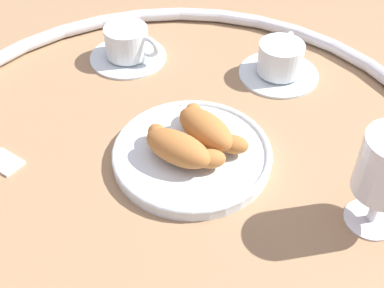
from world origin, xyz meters
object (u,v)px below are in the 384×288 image
object	(u,v)px
coffee_cup_near	(280,62)
sugar_packet	(4,161)
croissant_large	(179,148)
coffee_cup_far	(128,46)
pastry_plate	(192,154)
croissant_small	(207,129)

from	to	relation	value
coffee_cup_near	sugar_packet	xyz separation A→B (m)	(-0.30, -0.36, -0.02)
croissant_large	coffee_cup_near	size ratio (longest dim) A/B	0.99
croissant_large	sugar_packet	distance (m)	0.25
coffee_cup_far	sugar_packet	xyz separation A→B (m)	(-0.04, -0.30, -0.02)
pastry_plate	coffee_cup_far	distance (m)	0.28
croissant_small	coffee_cup_far	world-z (taller)	same
croissant_large	coffee_cup_far	size ratio (longest dim) A/B	0.99
pastry_plate	croissant_small	distance (m)	0.04
croissant_large	croissant_small	world-z (taller)	same
croissant_small	sugar_packet	bearing A→B (deg)	-151.56
croissant_small	coffee_cup_far	bearing A→B (deg)	142.54
sugar_packet	coffee_cup_near	bearing A→B (deg)	62.08
coffee_cup_far	coffee_cup_near	bearing A→B (deg)	11.84
pastry_plate	coffee_cup_far	size ratio (longest dim) A/B	1.67
croissant_small	coffee_cup_near	size ratio (longest dim) A/B	0.90
coffee_cup_near	sugar_packet	bearing A→B (deg)	-130.27
pastry_plate	coffee_cup_far	bearing A→B (deg)	136.46
croissant_small	coffee_cup_far	distance (m)	0.27
coffee_cup_near	sugar_packet	size ratio (longest dim) A/B	2.72
coffee_cup_near	coffee_cup_far	size ratio (longest dim) A/B	1.00
pastry_plate	croissant_small	xyz separation A→B (m)	(0.01, 0.03, 0.03)
croissant_small	coffee_cup_near	world-z (taller)	same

